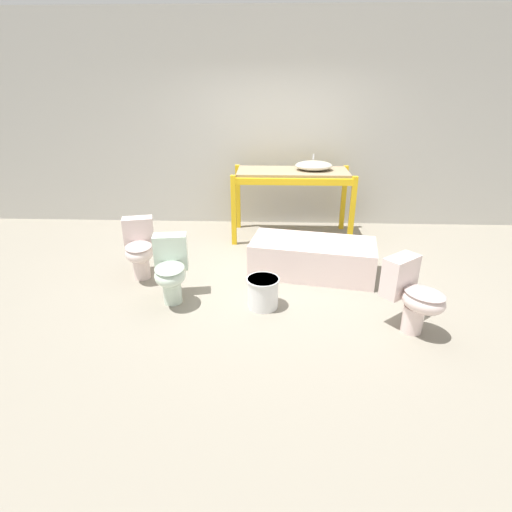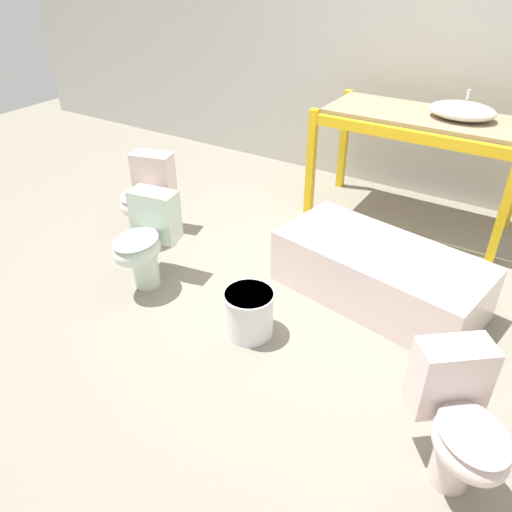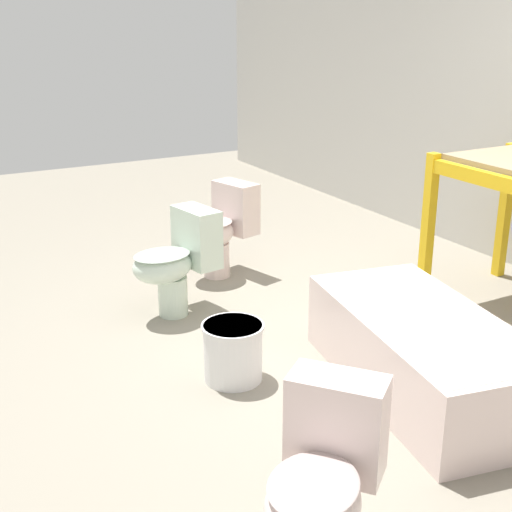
{
  "view_description": "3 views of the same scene",
  "coord_description": "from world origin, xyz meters",
  "px_view_note": "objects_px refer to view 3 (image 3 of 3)",
  "views": [
    {
      "loc": [
        -0.01,
        -4.44,
        2.18
      ],
      "look_at": [
        -0.17,
        -0.61,
        0.52
      ],
      "focal_mm": 28.0,
      "sensor_mm": 36.0,
      "label": 1
    },
    {
      "loc": [
        1.33,
        -2.93,
        2.28
      ],
      "look_at": [
        -0.13,
        -0.62,
        0.53
      ],
      "focal_mm": 35.0,
      "sensor_mm": 36.0,
      "label": 2
    },
    {
      "loc": [
        3.03,
        -2.34,
        1.94
      ],
      "look_at": [
        -0.27,
        -0.52,
        0.63
      ],
      "focal_mm": 50.0,
      "sensor_mm": 36.0,
      "label": 3
    }
  ],
  "objects_px": {
    "bucket_white": "(233,351)",
    "toilet_near": "(177,259)",
    "bathtub_main": "(423,348)",
    "toilet_extra": "(220,227)",
    "toilet_far": "(323,478)"
  },
  "relations": [
    {
      "from": "bucket_white",
      "to": "toilet_near",
      "type": "bearing_deg",
      "value": 174.69
    },
    {
      "from": "bathtub_main",
      "to": "toilet_extra",
      "type": "height_order",
      "value": "toilet_extra"
    },
    {
      "from": "toilet_near",
      "to": "toilet_far",
      "type": "bearing_deg",
      "value": -20.26
    },
    {
      "from": "bucket_white",
      "to": "bathtub_main",
      "type": "bearing_deg",
      "value": 54.78
    },
    {
      "from": "toilet_near",
      "to": "bucket_white",
      "type": "relative_size",
      "value": 2.04
    },
    {
      "from": "toilet_extra",
      "to": "bathtub_main",
      "type": "bearing_deg",
      "value": -10.46
    },
    {
      "from": "toilet_far",
      "to": "toilet_extra",
      "type": "relative_size",
      "value": 1.0
    },
    {
      "from": "bathtub_main",
      "to": "toilet_far",
      "type": "relative_size",
      "value": 2.26
    },
    {
      "from": "bathtub_main",
      "to": "bucket_white",
      "type": "distance_m",
      "value": 1.02
    },
    {
      "from": "toilet_far",
      "to": "bucket_white",
      "type": "height_order",
      "value": "toilet_far"
    },
    {
      "from": "toilet_near",
      "to": "toilet_extra",
      "type": "bearing_deg",
      "value": 122.57
    },
    {
      "from": "toilet_far",
      "to": "bucket_white",
      "type": "xyz_separation_m",
      "value": [
        -1.4,
        0.37,
        -0.21
      ]
    },
    {
      "from": "bathtub_main",
      "to": "toilet_extra",
      "type": "relative_size",
      "value": 2.26
    },
    {
      "from": "toilet_far",
      "to": "bathtub_main",
      "type": "bearing_deg",
      "value": 85.17
    },
    {
      "from": "bathtub_main",
      "to": "toilet_far",
      "type": "xyz_separation_m",
      "value": [
        0.82,
        -1.2,
        0.14
      ]
    }
  ]
}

